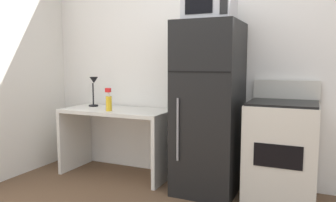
{
  "coord_description": "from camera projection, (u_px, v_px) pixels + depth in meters",
  "views": [
    {
      "loc": [
        0.89,
        -1.82,
        1.27
      ],
      "look_at": [
        -0.41,
        1.1,
        0.9
      ],
      "focal_mm": 35.75,
      "sensor_mm": 36.0,
      "label": 1
    }
  ],
  "objects": [
    {
      "name": "desk_lamp",
      "position": [
        94.0,
        86.0,
        3.95
      ],
      "size": [
        0.14,
        0.12,
        0.35
      ],
      "color": "black",
      "rests_on": "desk"
    },
    {
      "name": "spray_bottle",
      "position": [
        109.0,
        102.0,
        3.6
      ],
      "size": [
        0.06,
        0.06,
        0.25
      ],
      "color": "yellow",
      "rests_on": "desk"
    },
    {
      "name": "microwave",
      "position": [
        210.0,
        8.0,
        3.14
      ],
      "size": [
        0.46,
        0.35,
        0.26
      ],
      "color": "#B7B7BC",
      "rests_on": "refrigerator"
    },
    {
      "name": "refrigerator",
      "position": [
        209.0,
        108.0,
        3.27
      ],
      "size": [
        0.59,
        0.68,
        1.65
      ],
      "color": "black",
      "rests_on": "ground"
    },
    {
      "name": "oven_range",
      "position": [
        281.0,
        151.0,
        3.06
      ],
      "size": [
        0.62,
        0.61,
        1.1
      ],
      "color": "beige",
      "rests_on": "ground"
    },
    {
      "name": "desk",
      "position": [
        117.0,
        129.0,
        3.77
      ],
      "size": [
        1.23,
        0.57,
        0.75
      ],
      "color": "silver",
      "rests_on": "ground"
    },
    {
      "name": "wall_back_white",
      "position": [
        226.0,
        60.0,
        3.55
      ],
      "size": [
        5.0,
        0.1,
        2.6
      ],
      "primitive_type": "cube",
      "color": "white",
      "rests_on": "ground"
    }
  ]
}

